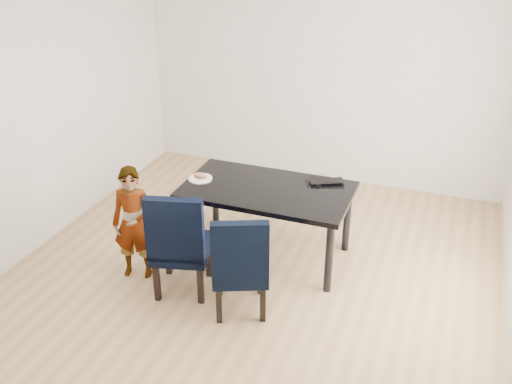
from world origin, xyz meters
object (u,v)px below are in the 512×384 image
at_px(child, 134,223).
at_px(laptop, 326,180).
at_px(chair_right, 240,261).
at_px(plate, 200,178).
at_px(dining_table, 267,222).
at_px(chair_left, 182,240).

bearing_deg(child, laptop, 20.64).
distance_m(chair_right, plate, 1.14).
xyz_separation_m(chair_right, laptop, (0.41, 1.22, 0.28)).
distance_m(dining_table, child, 1.28).
relative_size(chair_left, plate, 4.36).
bearing_deg(chair_right, child, 150.09).
distance_m(dining_table, chair_left, 0.95).
bearing_deg(chair_left, child, 160.42).
distance_m(chair_left, child, 0.51).
relative_size(dining_table, child, 1.45).
bearing_deg(dining_table, plate, -176.24).
relative_size(chair_right, child, 0.87).
height_order(plate, laptop, laptop).
bearing_deg(plate, chair_left, -78.02).
bearing_deg(chair_right, laptop, 48.09).
xyz_separation_m(plate, laptop, (1.16, 0.39, 0.01)).
distance_m(plate, laptop, 1.23).
distance_m(chair_right, laptop, 1.32).
distance_m(chair_right, child, 1.11).
relative_size(dining_table, chair_left, 1.56).
xyz_separation_m(chair_right, plate, (-0.75, 0.82, 0.27)).
xyz_separation_m(chair_left, laptop, (1.01, 1.13, 0.25)).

